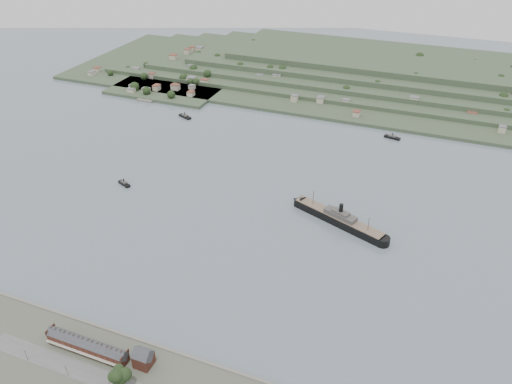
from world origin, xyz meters
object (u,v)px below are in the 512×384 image
at_px(gabled_building, 143,358).
at_px(fig_tree, 120,376).
at_px(steamship, 336,218).
at_px(tugboat, 124,183).
at_px(terrace_row, 87,346).

xyz_separation_m(gabled_building, fig_tree, (-4.04, -17.61, 2.59)).
bearing_deg(steamship, fig_tree, -109.63).
xyz_separation_m(gabled_building, tugboat, (-133.81, 175.02, -6.51)).
height_order(tugboat, fig_tree, fig_tree).
relative_size(gabled_building, steamship, 0.15).
relative_size(tugboat, fig_tree, 1.09).
distance_m(terrace_row, gabled_building, 37.74).
height_order(gabled_building, fig_tree, fig_tree).
bearing_deg(gabled_building, tugboat, 127.40).
distance_m(terrace_row, tugboat, 203.36).
xyz_separation_m(steamship, tugboat, (-203.65, -14.54, -2.70)).
distance_m(gabled_building, steamship, 202.06).
bearing_deg(fig_tree, steamship, 70.37).
xyz_separation_m(gabled_building, steamship, (69.84, 189.56, -3.82)).
relative_size(steamship, fig_tree, 6.56).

